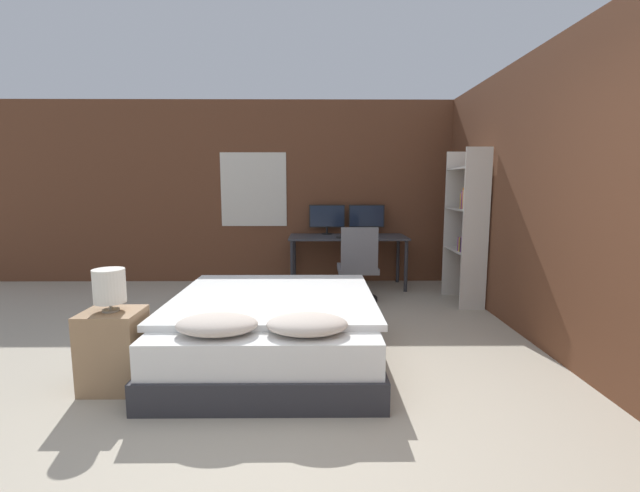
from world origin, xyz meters
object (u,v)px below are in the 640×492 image
(desk, at_px, (348,241))
(office_chair, at_px, (358,272))
(bedside_lamp, at_px, (109,286))
(keyboard, at_px, (349,237))
(monitor_left, at_px, (327,217))
(bookshelf, at_px, (467,222))
(nightstand, at_px, (114,350))
(monitor_right, at_px, (367,217))
(bed, at_px, (273,328))
(computer_mouse, at_px, (368,237))

(desk, distance_m, office_chair, 0.85)
(bedside_lamp, xyz_separation_m, keyboard, (1.91, 2.88, -0.00))
(bedside_lamp, xyz_separation_m, monitor_left, (1.61, 3.36, 0.24))
(office_chair, distance_m, bookshelf, 1.46)
(nightstand, xyz_separation_m, bedside_lamp, (0.00, 0.00, 0.47))
(bedside_lamp, xyz_separation_m, monitor_right, (2.20, 3.36, 0.24))
(desk, xyz_separation_m, monitor_left, (-0.29, 0.24, 0.33))
(keyboard, bearing_deg, monitor_right, 58.56)
(monitor_left, distance_m, monitor_right, 0.59)
(bed, relative_size, computer_mouse, 28.07)
(office_chair, bearing_deg, monitor_right, 77.99)
(desk, xyz_separation_m, bookshelf, (1.39, -0.90, 0.36))
(bedside_lamp, distance_m, monitor_right, 4.02)
(desk, distance_m, monitor_right, 0.50)
(computer_mouse, xyz_separation_m, office_chair, (-0.19, -0.56, -0.38))
(bed, relative_size, bookshelf, 1.04)
(keyboard, relative_size, computer_mouse, 4.98)
(desk, relative_size, monitor_right, 3.17)
(bookshelf, bearing_deg, bedside_lamp, -145.98)
(monitor_left, bearing_deg, desk, -39.48)
(bed, bearing_deg, monitor_right, 68.54)
(monitor_left, height_order, keyboard, monitor_left)
(desk, bearing_deg, bedside_lamp, -121.40)
(nightstand, relative_size, computer_mouse, 8.18)
(office_chair, height_order, bookshelf, bookshelf)
(nightstand, xyz_separation_m, office_chair, (1.98, 2.32, 0.10))
(keyboard, bearing_deg, bed, -109.21)
(bookshelf, bearing_deg, bed, -142.69)
(desk, relative_size, office_chair, 1.74)
(keyboard, bearing_deg, bookshelf, -25.54)
(bed, distance_m, nightstand, 1.22)
(desk, relative_size, bookshelf, 0.88)
(bed, xyz_separation_m, monitor_left, (0.52, 2.82, 0.73))
(monitor_right, height_order, office_chair, monitor_right)
(bed, bearing_deg, computer_mouse, 65.23)
(bedside_lamp, height_order, bookshelf, bookshelf)
(desk, bearing_deg, monitor_right, 39.48)
(desk, height_order, keyboard, keyboard)
(monitor_left, xyz_separation_m, bookshelf, (1.68, -1.14, 0.03))
(bedside_lamp, height_order, computer_mouse, bedside_lamp)
(bed, bearing_deg, desk, 72.45)
(nightstand, bearing_deg, bookshelf, 34.02)
(nightstand, relative_size, office_chair, 0.60)
(desk, bearing_deg, nightstand, -121.40)
(bookshelf, bearing_deg, computer_mouse, 149.44)
(nightstand, relative_size, bedside_lamp, 1.89)
(bedside_lamp, height_order, monitor_left, monitor_left)
(monitor_right, bearing_deg, bookshelf, -46.23)
(computer_mouse, bearing_deg, monitor_left, 139.32)
(keyboard, height_order, office_chair, office_chair)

